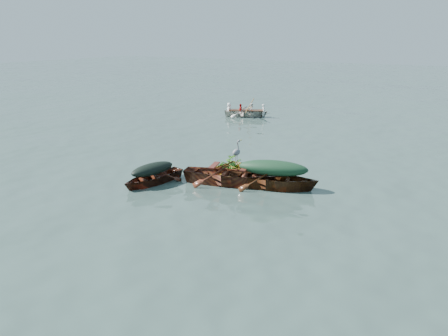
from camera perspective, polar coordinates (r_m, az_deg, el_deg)
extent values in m
plane|color=#395049|center=(14.58, -2.38, -3.06)|extent=(140.00, 140.00, 0.00)
imported|color=gold|center=(16.12, -0.19, -1.06)|extent=(1.29, 2.89, 0.75)
imported|color=#441F0F|center=(15.55, -9.25, -1.97)|extent=(1.74, 3.36, 0.77)
imported|color=#513113|center=(14.94, 6.36, -2.64)|extent=(4.46, 2.49, 0.99)
imported|color=brown|center=(15.22, 0.71, -2.16)|extent=(4.74, 2.61, 1.07)
imported|color=beige|center=(27.86, 2.90, 6.68)|extent=(3.94, 2.71, 0.89)
ellipsoid|color=black|center=(15.37, -9.35, 0.09)|extent=(0.96, 1.85, 0.40)
ellipsoid|color=#16361C|center=(14.71, 6.45, 0.12)|extent=(2.45, 1.37, 0.52)
imported|color=#33741E|center=(16.36, 0.88, 1.70)|extent=(0.71, 0.91, 0.60)
imported|color=silver|center=(27.72, 2.93, 8.35)|extent=(2.86, 2.10, 0.76)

